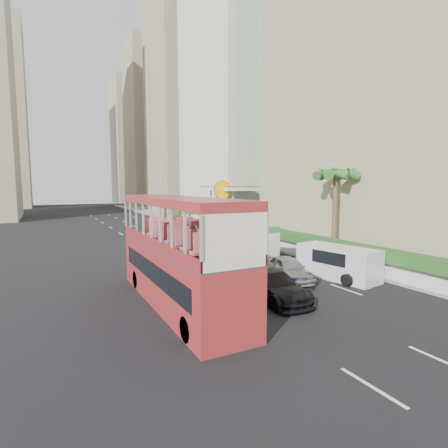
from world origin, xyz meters
TOP-DOWN VIEW (x-y plane):
  - ground_plane at (0.00, 0.00)m, footprint 200.00×200.00m
  - double_decker_bus at (-6.00, 0.00)m, footprint 2.50×11.00m
  - car_silver_lane_a at (-1.91, 0.67)m, footprint 1.96×4.32m
  - car_silver_lane_b at (1.22, 0.97)m, footprint 2.47×4.39m
  - car_black at (-1.66, -1.47)m, footprint 2.22×5.06m
  - van_asset at (1.01, 16.86)m, footprint 2.62×4.49m
  - minibus_near at (0.95, 6.66)m, footprint 3.35×6.69m
  - minibus_far at (4.52, 15.45)m, footprint 1.94×5.81m
  - panel_van_near at (4.18, 0.00)m, footprint 2.73×5.08m
  - panel_van_far at (4.08, 22.84)m, footprint 2.94×5.23m
  - sidewalk at (9.00, 25.00)m, footprint 6.00×120.00m
  - kerb_wall at (6.20, 14.00)m, footprint 0.30×44.00m
  - hedge at (6.20, 14.00)m, footprint 1.10×44.00m
  - palm_tree at (7.80, 4.00)m, footprint 0.36×0.36m
  - shell_station at (10.00, 23.00)m, footprint 6.50×8.00m
  - tower_stripe at (18.00, 34.00)m, footprint 16.00×18.00m
  - tower_mid at (18.00, 58.00)m, footprint 16.00×16.00m
  - tower_far_a at (17.00, 82.00)m, footprint 14.00×14.00m
  - tower_far_b at (17.00, 104.00)m, footprint 14.00×14.00m

SIDE VIEW (x-z plane):
  - ground_plane at x=0.00m, z-range 0.00..0.00m
  - car_silver_lane_a at x=-1.91m, z-range -0.69..0.69m
  - car_silver_lane_b at x=1.22m, z-range -0.70..0.70m
  - car_black at x=-1.66m, z-range -0.72..0.72m
  - van_asset at x=1.01m, z-range -0.59..0.59m
  - sidewalk at x=9.00m, z-range 0.00..0.18m
  - kerb_wall at x=6.20m, z-range 0.18..1.18m
  - panel_van_near at x=4.18m, z-range 0.00..1.93m
  - panel_van_far at x=4.08m, z-range 0.00..1.97m
  - minibus_far at x=4.52m, z-range 0.00..2.57m
  - minibus_near at x=0.95m, z-range 0.00..2.84m
  - hedge at x=6.20m, z-range 1.18..1.88m
  - double_decker_bus at x=-6.00m, z-range 0.00..5.06m
  - shell_station at x=10.00m, z-range 0.00..5.50m
  - palm_tree at x=7.80m, z-range 0.18..6.58m
  - tower_far_b at x=17.00m, z-range 0.00..40.00m
  - tower_far_a at x=17.00m, z-range 0.00..44.00m
  - tower_mid at x=18.00m, z-range 0.00..50.00m
  - tower_stripe at x=18.00m, z-range 0.00..58.00m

